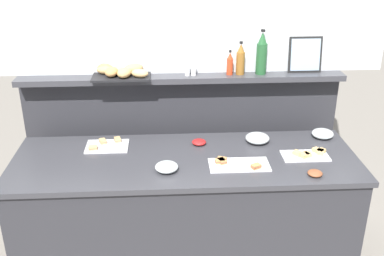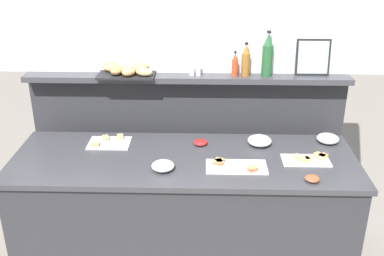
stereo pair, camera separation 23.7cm
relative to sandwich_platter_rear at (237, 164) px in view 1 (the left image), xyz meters
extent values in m
plane|color=gray|center=(-0.32, 0.72, -0.94)|extent=(12.00, 12.00, 0.00)
cube|color=#2D2D33|center=(-0.32, 0.12, -0.49)|extent=(2.19, 0.71, 0.89)
cube|color=#38383D|center=(-0.32, 0.12, -0.03)|extent=(2.23, 0.75, 0.03)
cube|color=#2D2D33|center=(-0.32, 0.68, -0.29)|extent=(2.31, 0.08, 1.29)
cube|color=#38383D|center=(-0.32, 0.63, 0.38)|extent=(2.31, 0.22, 0.04)
cube|color=silver|center=(0.01, 0.00, 0.00)|extent=(0.38, 0.18, 0.01)
cube|color=#B7844C|center=(-0.09, 0.02, 0.01)|extent=(0.06, 0.07, 0.01)
cube|color=#B24738|center=(-0.09, 0.02, 0.01)|extent=(0.06, 0.07, 0.01)
cube|color=#B7844C|center=(-0.09, 0.02, 0.02)|extent=(0.06, 0.07, 0.01)
cube|color=#B7844C|center=(-0.09, 0.04, 0.01)|extent=(0.07, 0.06, 0.01)
cube|color=#B24738|center=(-0.09, 0.04, 0.01)|extent=(0.07, 0.06, 0.01)
cube|color=#B7844C|center=(-0.09, 0.04, 0.02)|extent=(0.07, 0.06, 0.01)
cube|color=#B7844C|center=(-0.10, 0.02, 0.01)|extent=(0.06, 0.04, 0.01)
cube|color=#B24738|center=(-0.10, 0.02, 0.01)|extent=(0.06, 0.04, 0.01)
cube|color=#B7844C|center=(-0.10, 0.02, 0.02)|extent=(0.06, 0.04, 0.01)
cube|color=#B7844C|center=(0.11, -0.06, 0.01)|extent=(0.07, 0.06, 0.01)
cube|color=#B24738|center=(0.11, -0.06, 0.01)|extent=(0.07, 0.06, 0.01)
cube|color=#B7844C|center=(0.11, -0.06, 0.02)|extent=(0.07, 0.06, 0.01)
cube|color=silver|center=(-0.84, 0.31, 0.00)|extent=(0.28, 0.20, 0.01)
cube|color=tan|center=(-0.77, 0.37, 0.01)|extent=(0.05, 0.06, 0.01)
cube|color=#D1664C|center=(-0.77, 0.37, 0.01)|extent=(0.05, 0.06, 0.01)
cube|color=tan|center=(-0.77, 0.37, 0.02)|extent=(0.05, 0.06, 0.01)
cube|color=tan|center=(-0.92, 0.26, 0.01)|extent=(0.06, 0.04, 0.01)
cube|color=#D1664C|center=(-0.92, 0.26, 0.01)|extent=(0.06, 0.04, 0.01)
cube|color=tan|center=(-0.92, 0.26, 0.02)|extent=(0.06, 0.04, 0.01)
cube|color=tan|center=(-0.87, 0.35, 0.01)|extent=(0.06, 0.07, 0.01)
cube|color=#D1664C|center=(-0.87, 0.35, 0.01)|extent=(0.06, 0.07, 0.01)
cube|color=tan|center=(-0.87, 0.35, 0.02)|extent=(0.06, 0.07, 0.01)
cube|color=silver|center=(0.46, 0.10, 0.00)|extent=(0.30, 0.16, 0.01)
cube|color=tan|center=(0.45, 0.07, 0.01)|extent=(0.07, 0.06, 0.01)
cube|color=#E5C666|center=(0.45, 0.07, 0.01)|extent=(0.07, 0.06, 0.01)
cube|color=tan|center=(0.45, 0.07, 0.02)|extent=(0.07, 0.06, 0.01)
cube|color=tan|center=(0.41, 0.10, 0.01)|extent=(0.07, 0.07, 0.01)
cube|color=#E5C666|center=(0.41, 0.10, 0.01)|extent=(0.07, 0.07, 0.01)
cube|color=tan|center=(0.41, 0.10, 0.02)|extent=(0.07, 0.07, 0.01)
cube|color=tan|center=(0.57, 0.11, 0.01)|extent=(0.06, 0.07, 0.01)
cube|color=#E5C666|center=(0.57, 0.11, 0.01)|extent=(0.06, 0.07, 0.01)
cube|color=tan|center=(0.57, 0.11, 0.02)|extent=(0.06, 0.07, 0.01)
cube|color=tan|center=(0.57, 0.12, 0.01)|extent=(0.07, 0.07, 0.01)
cube|color=#E5C666|center=(0.57, 0.12, 0.01)|extent=(0.07, 0.07, 0.01)
cube|color=tan|center=(0.57, 0.12, 0.02)|extent=(0.07, 0.07, 0.01)
cube|color=tan|center=(0.47, 0.08, 0.01)|extent=(0.04, 0.06, 0.01)
cube|color=#E5C666|center=(0.47, 0.08, 0.01)|extent=(0.04, 0.06, 0.01)
cube|color=tan|center=(0.47, 0.08, 0.02)|extent=(0.04, 0.06, 0.01)
cube|color=tan|center=(0.55, 0.13, 0.01)|extent=(0.06, 0.07, 0.01)
cube|color=#E5C666|center=(0.55, 0.13, 0.01)|extent=(0.06, 0.07, 0.01)
cube|color=tan|center=(0.55, 0.13, 0.02)|extent=(0.06, 0.07, 0.01)
ellipsoid|color=silver|center=(-0.44, -0.04, 0.02)|extent=(0.14, 0.14, 0.06)
ellipsoid|color=#E5CC66|center=(-0.44, -0.04, 0.01)|extent=(0.11, 0.11, 0.03)
ellipsoid|color=silver|center=(0.19, 0.32, 0.02)|extent=(0.16, 0.16, 0.07)
ellipsoid|color=#BF4C3F|center=(0.19, 0.32, 0.01)|extent=(0.13, 0.13, 0.04)
ellipsoid|color=silver|center=(0.67, 0.37, 0.02)|extent=(0.15, 0.15, 0.06)
ellipsoid|color=#E5CC66|center=(0.67, 0.37, 0.01)|extent=(0.12, 0.12, 0.04)
ellipsoid|color=brown|center=(0.45, -0.15, 0.01)|extent=(0.09, 0.09, 0.03)
ellipsoid|color=red|center=(-0.21, 0.32, 0.01)|extent=(0.10, 0.10, 0.03)
cylinder|color=#23562D|center=(0.25, 0.61, 0.50)|extent=(0.08, 0.08, 0.22)
cone|color=#23562D|center=(0.25, 0.61, 0.65)|extent=(0.06, 0.06, 0.08)
cylinder|color=black|center=(0.25, 0.61, 0.70)|extent=(0.03, 0.03, 0.02)
cylinder|color=#8E5B23|center=(0.10, 0.61, 0.47)|extent=(0.06, 0.06, 0.16)
cone|color=#8E5B23|center=(0.10, 0.61, 0.58)|extent=(0.05, 0.05, 0.06)
cylinder|color=black|center=(0.10, 0.61, 0.62)|extent=(0.02, 0.02, 0.02)
cylinder|color=red|center=(0.02, 0.60, 0.45)|extent=(0.04, 0.04, 0.12)
cone|color=red|center=(0.02, 0.60, 0.53)|extent=(0.04, 0.04, 0.04)
cylinder|color=black|center=(0.02, 0.60, 0.56)|extent=(0.02, 0.02, 0.02)
cylinder|color=white|center=(-0.28, 0.60, 0.43)|extent=(0.03, 0.03, 0.08)
cylinder|color=#B7BABF|center=(-0.28, 0.60, 0.48)|extent=(0.03, 0.03, 0.01)
cylinder|color=white|center=(-0.23, 0.60, 0.43)|extent=(0.03, 0.03, 0.08)
cylinder|color=#B7BABF|center=(-0.23, 0.60, 0.48)|extent=(0.03, 0.03, 0.01)
cube|color=black|center=(-0.74, 0.60, 0.40)|extent=(0.40, 0.26, 0.02)
ellipsoid|color=tan|center=(-0.65, 0.63, 0.44)|extent=(0.16, 0.15, 0.07)
ellipsoid|color=#B7844C|center=(-0.86, 0.68, 0.44)|extent=(0.14, 0.17, 0.07)
ellipsoid|color=#B7844C|center=(-0.80, 0.56, 0.44)|extent=(0.10, 0.14, 0.06)
ellipsoid|color=tan|center=(-0.86, 0.68, 0.44)|extent=(0.12, 0.10, 0.07)
ellipsoid|color=tan|center=(-0.85, 0.62, 0.44)|extent=(0.14, 0.11, 0.05)
ellipsoid|color=tan|center=(-0.75, 0.61, 0.44)|extent=(0.14, 0.13, 0.05)
ellipsoid|color=tan|center=(-0.71, 0.53, 0.44)|extent=(0.12, 0.15, 0.06)
ellipsoid|color=tan|center=(-0.61, 0.53, 0.44)|extent=(0.14, 0.12, 0.06)
cube|color=black|center=(0.57, 0.64, 0.52)|extent=(0.24, 0.05, 0.25)
cube|color=#99B2CC|center=(0.57, 0.63, 0.52)|extent=(0.21, 0.04, 0.22)
camera|label=1|loc=(-0.43, -2.49, 1.36)|focal=42.76mm
camera|label=2|loc=(-0.19, -2.50, 1.36)|focal=42.76mm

